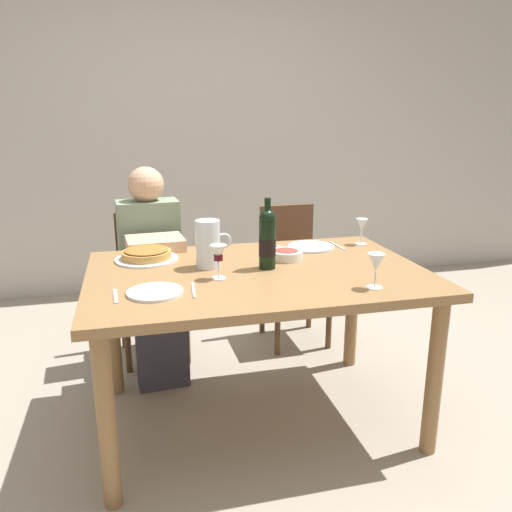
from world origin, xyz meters
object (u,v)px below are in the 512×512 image
salad_bowl (286,254)px  dinner_plate_right_setting (311,247)px  wine_bottle (267,239)px  diner_left (153,267)px  chair_right (291,264)px  chair_left (149,275)px  water_pitcher (208,247)px  wine_glass_right_diner (218,255)px  dinner_plate_left_setting (155,292)px  wine_glass_centre (376,264)px  baked_tart (146,254)px  wine_glass_left_diner (362,226)px  dining_table (258,290)px

salad_bowl → dinner_plate_right_setting: (0.19, 0.17, -0.02)m
wine_bottle → dinner_plate_right_setting: (0.32, 0.30, -0.13)m
diner_left → chair_right: bearing=-169.6°
salad_bowl → chair_left: bearing=130.4°
salad_bowl → chair_right: bearing=70.2°
wine_bottle → water_pitcher: (-0.26, 0.08, -0.04)m
wine_bottle → chair_left: size_ratio=0.37×
water_pitcher → dinner_plate_right_setting: water_pitcher is taller
water_pitcher → wine_glass_right_diner: water_pitcher is taller
salad_bowl → dinner_plate_left_setting: (-0.64, -0.35, -0.02)m
salad_bowl → diner_left: bearing=140.5°
water_pitcher → wine_glass_right_diner: 0.18m
wine_bottle → wine_glass_centre: 0.51m
baked_tart → wine_glass_right_diner: wine_glass_right_diner is taller
wine_glass_left_diner → dinner_plate_right_setting: bearing=-177.9°
dining_table → wine_glass_left_diner: (0.66, 0.33, 0.19)m
wine_bottle → wine_glass_centre: bearing=-46.3°
dinner_plate_left_setting → dinner_plate_right_setting: same height
wine_glass_left_diner → dinner_plate_left_setting: wine_glass_left_diner is taller
wine_glass_right_diner → chair_right: size_ratio=0.17×
salad_bowl → dinner_plate_right_setting: 0.26m
salad_bowl → dinner_plate_right_setting: size_ratio=0.67×
wine_bottle → baked_tart: (-0.53, 0.27, -0.11)m
wine_glass_right_diner → dinner_plate_left_setting: wine_glass_right_diner is taller
salad_bowl → diner_left: size_ratio=0.14×
diner_left → wine_glass_left_diner: bearing=158.9°
dining_table → salad_bowl: bearing=39.1°
wine_glass_left_diner → diner_left: diner_left is taller
salad_bowl → wine_glass_centre: 0.54m
water_pitcher → dining_table: bearing=-26.1°
dining_table → diner_left: 0.79m
dining_table → diner_left: (-0.44, 0.65, -0.05)m
chair_left → wine_glass_centre: bearing=120.2°
wine_bottle → baked_tart: size_ratio=1.07×
wine_bottle → wine_glass_right_diner: (-0.24, -0.10, -0.03)m
wine_glass_right_diner → dining_table: bearing=21.7°
dinner_plate_left_setting → dining_table: bearing=23.6°
diner_left → salad_bowl: bearing=136.0°
wine_glass_left_diner → wine_glass_right_diner: wine_glass_right_diner is taller
chair_left → chair_right: 0.90m
chair_left → salad_bowl: bearing=125.8°
wine_glass_left_diner → water_pitcher: bearing=-165.3°
wine_glass_left_diner → salad_bowl: bearing=-159.0°
dining_table → water_pitcher: 0.30m
wine_bottle → diner_left: diner_left is taller
wine_bottle → chair_left: (-0.51, 0.87, -0.40)m
diner_left → dining_table: bearing=119.4°
diner_left → baked_tart: bearing=79.5°
wine_glass_left_diner → wine_bottle: bearing=-153.1°
diner_left → dinner_plate_left_setting: bearing=83.9°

